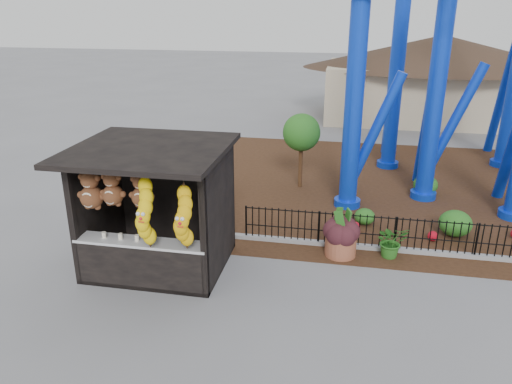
% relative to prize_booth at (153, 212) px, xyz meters
% --- Properties ---
extents(ground, '(120.00, 120.00, 0.00)m').
position_rel_prize_booth_xyz_m(ground, '(2.99, -0.88, -1.55)').
color(ground, slate).
rests_on(ground, ground).
extents(mulch_bed, '(18.00, 12.00, 0.02)m').
position_rel_prize_booth_xyz_m(mulch_bed, '(6.99, 7.12, -1.54)').
color(mulch_bed, '#331E11').
rests_on(mulch_bed, ground).
extents(curb, '(18.00, 0.18, 0.12)m').
position_rel_prize_booth_xyz_m(curb, '(6.99, 2.12, -1.49)').
color(curb, gray).
rests_on(curb, ground).
extents(prize_booth, '(3.50, 3.40, 3.12)m').
position_rel_prize_booth_xyz_m(prize_booth, '(0.00, 0.00, 0.00)').
color(prize_booth, black).
rests_on(prize_booth, ground).
extents(picket_fence, '(12.20, 0.06, 1.00)m').
position_rel_prize_booth_xyz_m(picket_fence, '(7.89, 2.12, -1.05)').
color(picket_fence, black).
rests_on(picket_fence, ground).
extents(terracotta_planter, '(0.82, 0.82, 0.57)m').
position_rel_prize_booth_xyz_m(terracotta_planter, '(4.39, 1.64, -1.26)').
color(terracotta_planter, '#955036').
rests_on(terracotta_planter, ground).
extents(planter_foliage, '(0.70, 0.70, 0.64)m').
position_rel_prize_booth_xyz_m(planter_foliage, '(4.39, 1.64, -0.65)').
color(planter_foliage, '#321419').
rests_on(planter_foliage, terracotta_planter).
extents(potted_plant, '(0.98, 0.92, 0.88)m').
position_rel_prize_booth_xyz_m(potted_plant, '(5.67, 1.82, -1.10)').
color(potted_plant, '#1A5318').
rests_on(potted_plant, ground).
extents(landscaping, '(7.79, 4.30, 0.73)m').
position_rel_prize_booth_xyz_m(landscaping, '(7.98, 4.67, -1.23)').
color(landscaping, '#235C1B').
rests_on(landscaping, mulch_bed).
extents(pavilion, '(15.00, 15.00, 4.80)m').
position_rel_prize_booth_xyz_m(pavilion, '(8.99, 19.12, 1.52)').
color(pavilion, '#BFAD8C').
rests_on(pavilion, ground).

